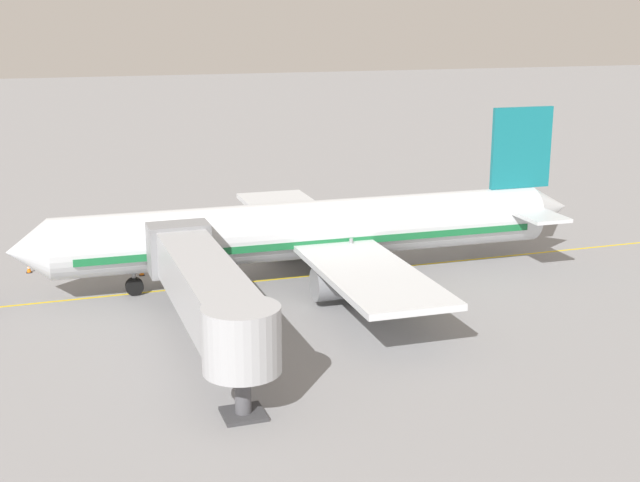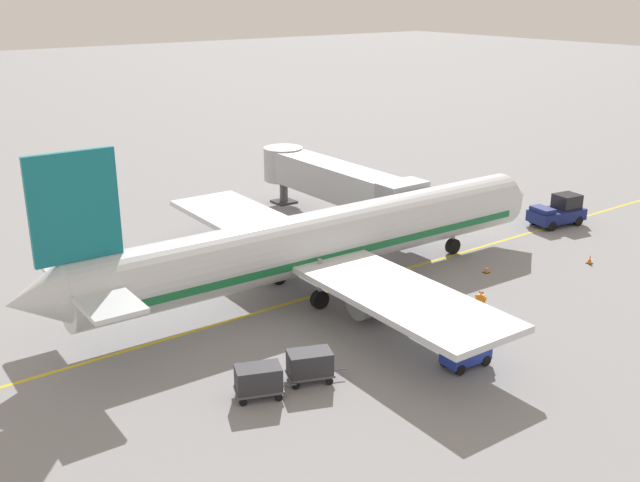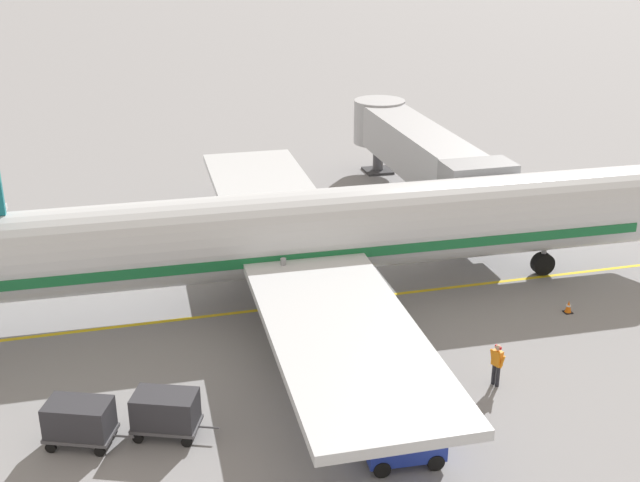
# 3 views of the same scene
# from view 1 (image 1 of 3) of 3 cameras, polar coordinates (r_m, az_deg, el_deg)

# --- Properties ---
(ground_plane) EXTENTS (400.00, 400.00, 0.00)m
(ground_plane) POSITION_cam_1_polar(r_m,az_deg,el_deg) (56.63, 0.86, -2.19)
(ground_plane) COLOR gray
(gate_lead_in_line) EXTENTS (0.24, 80.00, 0.01)m
(gate_lead_in_line) POSITION_cam_1_polar(r_m,az_deg,el_deg) (56.63, 0.86, -2.18)
(gate_lead_in_line) COLOR gold
(gate_lead_in_line) RESTS_ON ground
(parked_airliner) EXTENTS (30.12, 37.27, 10.63)m
(parked_airliner) POSITION_cam_1_polar(r_m,az_deg,el_deg) (54.75, -0.41, 0.68)
(parked_airliner) COLOR silver
(parked_airliner) RESTS_ON ground
(jet_bridge) EXTENTS (17.81, 3.50, 4.98)m
(jet_bridge) POSITION_cam_1_polar(r_m,az_deg,el_deg) (42.67, -7.59, -3.18)
(jet_bridge) COLOR #A8AAAF
(jet_bridge) RESTS_ON ground
(baggage_tug_lead) EXTENTS (1.42, 2.57, 1.62)m
(baggage_tug_lead) POSITION_cam_1_polar(r_m,az_deg,el_deg) (66.78, -3.75, 1.06)
(baggage_tug_lead) COLOR #1E339E
(baggage_tug_lead) RESTS_ON ground
(baggage_cart_front) EXTENTS (2.02, 2.95, 1.58)m
(baggage_cart_front) POSITION_cam_1_polar(r_m,az_deg,el_deg) (65.82, 3.15, 1.07)
(baggage_cart_front) COLOR #4C4C51
(baggage_cart_front) RESTS_ON ground
(baggage_cart_second_in_train) EXTENTS (2.02, 2.95, 1.58)m
(baggage_cart_second_in_train) POSITION_cam_1_polar(r_m,az_deg,el_deg) (66.70, 5.42, 1.21)
(baggage_cart_second_in_train) COLOR #4C4C51
(baggage_cart_second_in_train) RESTS_ON ground
(ground_crew_wing_walker) EXTENTS (0.71, 0.36, 1.69)m
(ground_crew_wing_walker) POSITION_cam_1_polar(r_m,az_deg,el_deg) (62.40, -7.16, 0.22)
(ground_crew_wing_walker) COLOR #232328
(ground_crew_wing_walker) RESTS_ON ground
(safety_cone_nose_left) EXTENTS (0.36, 0.36, 0.59)m
(safety_cone_nose_left) POSITION_cam_1_polar(r_m,az_deg,el_deg) (57.36, -11.82, -1.98)
(safety_cone_nose_left) COLOR black
(safety_cone_nose_left) RESTS_ON ground
(safety_cone_nose_right) EXTENTS (0.36, 0.36, 0.59)m
(safety_cone_nose_right) POSITION_cam_1_polar(r_m,az_deg,el_deg) (59.96, -18.86, -1.74)
(safety_cone_nose_right) COLOR black
(safety_cone_nose_right) RESTS_ON ground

